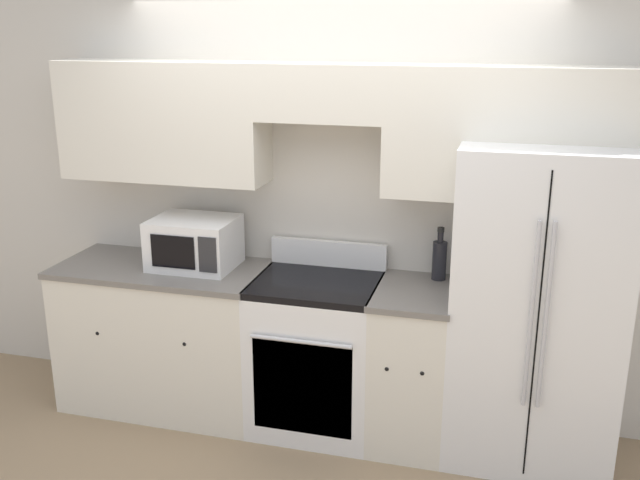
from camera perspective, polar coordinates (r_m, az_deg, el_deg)
name	(u,v)px	position (r m, az deg, el deg)	size (l,w,h in m)	color
ground_plane	(306,451)	(4.30, -1.13, -16.52)	(12.00, 12.00, 0.00)	#937A5B
wall_back	(333,178)	(4.25, 1.01, 4.94)	(8.00, 0.39, 2.60)	beige
lower_cabinets_left	(166,336)	(4.67, -12.25, -7.49)	(1.29, 0.64, 0.94)	silver
lower_cabinets_right	(412,365)	(4.23, 7.35, -9.91)	(0.45, 0.64, 0.94)	silver
oven_range	(316,353)	(4.33, -0.29, -9.04)	(0.72, 0.65, 1.10)	white
refrigerator	(536,305)	(4.09, 16.87, -4.99)	(0.89, 0.77, 1.79)	white
microwave	(194,243)	(4.41, -10.02, -0.22)	(0.50, 0.41, 0.30)	white
bottle	(439,259)	(4.19, 9.53, -1.50)	(0.08, 0.08, 0.31)	black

